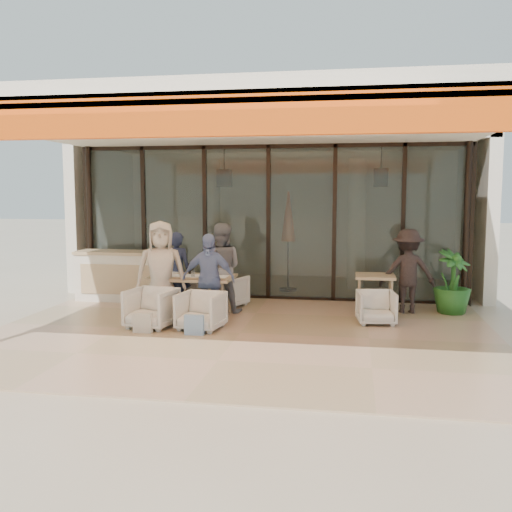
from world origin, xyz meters
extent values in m
plane|color=#C6B293|center=(0.00, 0.00, 0.00)|extent=(70.00, 70.00, 0.00)
cube|color=tan|center=(0.00, 0.00, 0.01)|extent=(8.00, 6.00, 0.01)
cube|color=silver|center=(0.00, 0.00, 3.30)|extent=(8.00, 6.00, 0.20)
cube|color=#DF4B0B|center=(0.00, -2.94, 3.02)|extent=(8.00, 0.12, 0.45)
cube|color=#E44A13|center=(0.00, -2.25, 3.14)|extent=(8.00, 1.50, 0.06)
cylinder|color=black|center=(-3.88, 2.88, 1.60)|extent=(0.12, 0.12, 3.20)
cylinder|color=black|center=(3.88, 2.88, 1.60)|extent=(0.12, 0.12, 3.20)
cube|color=#9EADA3|center=(0.00, 3.00, 1.60)|extent=(8.00, 0.03, 3.20)
cube|color=black|center=(0.00, 3.00, 0.04)|extent=(8.00, 0.10, 0.08)
cube|color=black|center=(0.00, 3.00, 3.16)|extent=(8.00, 0.10, 0.08)
cube|color=black|center=(-4.00, 3.00, 1.60)|extent=(0.08, 0.10, 3.20)
cube|color=black|center=(-2.70, 3.00, 1.60)|extent=(0.08, 0.10, 3.20)
cube|color=black|center=(-1.35, 3.00, 1.60)|extent=(0.08, 0.10, 3.20)
cube|color=black|center=(0.00, 3.00, 1.60)|extent=(0.08, 0.10, 3.20)
cube|color=black|center=(1.35, 3.00, 1.60)|extent=(0.08, 0.10, 3.20)
cube|color=black|center=(2.70, 3.00, 1.60)|extent=(0.08, 0.10, 3.20)
cube|color=black|center=(4.00, 3.00, 1.60)|extent=(0.08, 0.10, 3.20)
cube|color=silver|center=(0.00, 6.50, 1.70)|extent=(9.00, 0.25, 3.40)
cube|color=silver|center=(-4.40, 4.75, 1.70)|extent=(0.25, 3.50, 3.40)
cube|color=silver|center=(4.40, 4.75, 1.70)|extent=(0.25, 3.50, 3.40)
cube|color=silver|center=(0.00, 4.75, 3.40)|extent=(9.00, 3.50, 0.25)
cube|color=tan|center=(0.00, 4.75, 0.01)|extent=(8.00, 3.50, 0.02)
cylinder|color=silver|center=(-1.60, 4.60, 1.50)|extent=(0.40, 0.40, 3.00)
cylinder|color=silver|center=(1.80, 4.60, 1.50)|extent=(0.40, 0.40, 3.00)
cylinder|color=black|center=(-1.20, 4.20, 3.00)|extent=(0.03, 0.03, 0.70)
cube|color=black|center=(-1.20, 4.20, 2.55)|extent=(0.30, 0.30, 0.40)
sphere|color=#FFBF72|center=(-1.20, 4.20, 2.55)|extent=(0.18, 0.18, 0.18)
cylinder|color=black|center=(2.30, 4.20, 3.00)|extent=(0.03, 0.03, 0.70)
cube|color=black|center=(2.30, 4.20, 2.55)|extent=(0.30, 0.30, 0.40)
sphere|color=#FFBF72|center=(2.30, 4.20, 2.55)|extent=(0.18, 0.18, 0.18)
cylinder|color=black|center=(0.30, 4.00, 0.05)|extent=(0.40, 0.40, 0.05)
cylinder|color=black|center=(0.30, 4.00, 1.05)|extent=(0.04, 0.04, 2.10)
cone|color=#F04314|center=(0.30, 4.00, 1.70)|extent=(0.32, 0.32, 1.10)
cube|color=silver|center=(-2.93, 2.30, 0.50)|extent=(1.80, 0.60, 1.00)
cube|color=tan|center=(-2.93, 2.30, 1.01)|extent=(1.85, 0.65, 0.06)
cube|color=tan|center=(-2.93, 1.99, 0.50)|extent=(1.50, 0.02, 0.60)
cube|color=tan|center=(-1.10, 1.11, 0.72)|extent=(1.50, 0.90, 0.05)
cube|color=white|center=(-1.10, 1.11, 0.74)|extent=(1.30, 0.35, 0.01)
cylinder|color=tan|center=(-1.72, 0.79, 0.35)|extent=(0.06, 0.06, 0.70)
cylinder|color=tan|center=(-0.48, 0.79, 0.35)|extent=(0.06, 0.06, 0.70)
cylinder|color=tan|center=(-1.72, 1.43, 0.35)|extent=(0.06, 0.06, 0.70)
cylinder|color=tan|center=(-0.48, 1.43, 0.35)|extent=(0.06, 0.06, 0.70)
cylinder|color=white|center=(-1.55, 0.96, 0.81)|extent=(0.06, 0.06, 0.11)
cylinder|color=white|center=(-1.35, 1.31, 0.81)|extent=(0.06, 0.06, 0.11)
cylinder|color=white|center=(-1.05, 1.01, 0.81)|extent=(0.06, 0.06, 0.11)
cylinder|color=white|center=(-0.80, 1.29, 0.81)|extent=(0.06, 0.06, 0.11)
cylinder|color=#8F4514|center=(-1.65, 1.26, 0.83)|extent=(0.07, 0.07, 0.16)
cylinder|color=black|center=(-1.20, 1.39, 0.83)|extent=(0.09, 0.09, 0.17)
cylinder|color=black|center=(-1.20, 1.39, 0.93)|extent=(0.10, 0.10, 0.01)
cylinder|color=white|center=(-1.55, 0.81, 0.76)|extent=(0.22, 0.22, 0.01)
cylinder|color=white|center=(-0.65, 0.81, 0.76)|extent=(0.22, 0.22, 0.01)
cylinder|color=white|center=(-1.55, 1.43, 0.76)|extent=(0.22, 0.22, 0.01)
cylinder|color=white|center=(-0.65, 1.43, 0.76)|extent=(0.22, 0.22, 0.01)
imported|color=white|center=(-1.52, 2.06, 0.30)|extent=(0.64, 0.61, 0.60)
imported|color=white|center=(-0.68, 2.06, 0.35)|extent=(0.85, 0.83, 0.70)
imported|color=white|center=(-1.52, 0.16, 0.37)|extent=(0.82, 0.78, 0.74)
imported|color=white|center=(-0.68, 0.16, 0.35)|extent=(0.77, 0.73, 0.70)
imported|color=#1C213D|center=(-1.52, 1.56, 0.75)|extent=(0.58, 0.41, 1.51)
imported|color=slate|center=(-0.68, 1.56, 0.84)|extent=(0.87, 0.71, 1.67)
imported|color=beige|center=(-1.52, 0.66, 0.88)|extent=(0.98, 0.78, 1.75)
imported|color=#6E81B8|center=(-0.68, 0.66, 0.77)|extent=(0.91, 0.39, 1.54)
cube|color=silver|center=(-1.52, -0.24, 0.17)|extent=(0.30, 0.10, 0.34)
cube|color=#99BFD8|center=(-0.68, -0.24, 0.17)|extent=(0.30, 0.10, 0.34)
cube|color=tan|center=(2.14, 1.81, 0.72)|extent=(0.70, 0.70, 0.05)
cylinder|color=tan|center=(1.86, 1.53, 0.35)|extent=(0.05, 0.05, 0.70)
cylinder|color=tan|center=(2.42, 1.53, 0.35)|extent=(0.05, 0.05, 0.70)
cylinder|color=tan|center=(1.86, 2.09, 0.35)|extent=(0.05, 0.05, 0.70)
cylinder|color=tan|center=(2.42, 2.09, 0.35)|extent=(0.05, 0.05, 0.70)
imported|color=white|center=(2.14, 1.06, 0.32)|extent=(0.68, 0.65, 0.64)
imported|color=black|center=(2.73, 2.05, 0.78)|extent=(1.07, 0.68, 1.57)
imported|color=#1E5919|center=(3.54, 2.12, 0.60)|extent=(0.95, 0.95, 1.19)
camera|label=1|loc=(1.74, -8.63, 2.24)|focal=40.00mm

